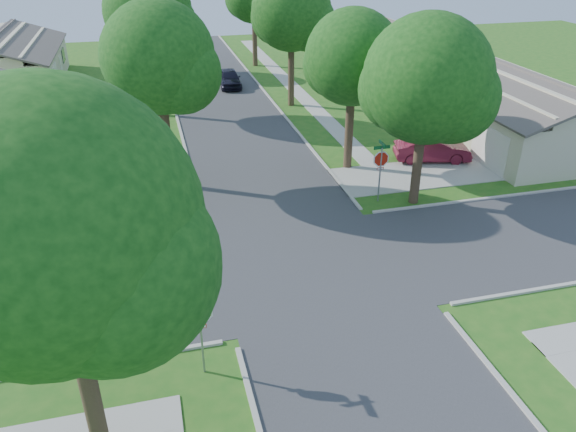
# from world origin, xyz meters

# --- Properties ---
(ground) EXTENTS (100.00, 100.00, 0.00)m
(ground) POSITION_xyz_m (0.00, 0.00, 0.00)
(ground) COLOR #245D19
(ground) RESTS_ON ground
(road_ns) EXTENTS (7.00, 100.00, 0.02)m
(road_ns) POSITION_xyz_m (0.00, 0.00, 0.00)
(road_ns) COLOR #333335
(road_ns) RESTS_ON ground
(sidewalk_ne) EXTENTS (1.20, 40.00, 0.04)m
(sidewalk_ne) POSITION_xyz_m (6.10, 26.00, 0.02)
(sidewalk_ne) COLOR #9E9B91
(sidewalk_ne) RESTS_ON ground
(sidewalk_nw) EXTENTS (1.20, 40.00, 0.04)m
(sidewalk_nw) POSITION_xyz_m (-6.10, 26.00, 0.02)
(sidewalk_nw) COLOR #9E9B91
(sidewalk_nw) RESTS_ON ground
(driveway) EXTENTS (8.80, 3.60, 0.05)m
(driveway) POSITION_xyz_m (7.90, 7.10, 0.03)
(driveway) COLOR #9E9B91
(driveway) RESTS_ON ground
(stop_sign_sw) EXTENTS (1.05, 0.80, 2.98)m
(stop_sign_sw) POSITION_xyz_m (-4.70, -4.70, 2.03)
(stop_sign_sw) COLOR gray
(stop_sign_sw) RESTS_ON ground
(stop_sign_ne) EXTENTS (1.05, 0.80, 2.98)m
(stop_sign_ne) POSITION_xyz_m (4.70, 4.70, 2.03)
(stop_sign_ne) COLOR gray
(stop_sign_ne) RESTS_ON ground
(tree_e_near) EXTENTS (4.97, 4.80, 8.28)m
(tree_e_near) POSITION_xyz_m (4.75, 9.01, 5.64)
(tree_e_near) COLOR #38281C
(tree_e_near) RESTS_ON ground
(tree_e_mid) EXTENTS (5.59, 5.40, 9.21)m
(tree_e_mid) POSITION_xyz_m (4.76, 21.01, 6.25)
(tree_e_mid) COLOR #38281C
(tree_e_mid) RESTS_ON ground
(tree_w_near) EXTENTS (5.38, 5.20, 8.97)m
(tree_w_near) POSITION_xyz_m (-4.64, 9.01, 6.12)
(tree_w_near) COLOR #38281C
(tree_w_near) RESTS_ON ground
(tree_w_mid) EXTENTS (5.80, 5.60, 9.56)m
(tree_w_mid) POSITION_xyz_m (-4.64, 21.01, 6.49)
(tree_w_mid) COLOR #38281C
(tree_w_mid) RESTS_ON ground
(tree_w_far) EXTENTS (4.76, 4.60, 8.04)m
(tree_w_far) POSITION_xyz_m (-4.65, 34.01, 5.51)
(tree_w_far) COLOR #38281C
(tree_w_far) RESTS_ON ground
(tree_sw_corner) EXTENTS (6.21, 6.00, 9.55)m
(tree_sw_corner) POSITION_xyz_m (-7.44, -6.99, 6.26)
(tree_sw_corner) COLOR #38281C
(tree_sw_corner) RESTS_ON ground
(tree_ne_corner) EXTENTS (5.80, 5.60, 8.66)m
(tree_ne_corner) POSITION_xyz_m (6.36, 4.21, 5.59)
(tree_ne_corner) COLOR #38281C
(tree_ne_corner) RESTS_ON ground
(house_ne_near) EXTENTS (8.42, 13.60, 4.23)m
(house_ne_near) POSITION_xyz_m (15.99, 11.00, 1.52)
(house_ne_near) COLOR beige
(house_ne_near) RESTS_ON ground
(house_ne_far) EXTENTS (8.42, 13.60, 4.23)m
(house_ne_far) POSITION_xyz_m (15.99, 29.00, 1.52)
(house_ne_far) COLOR beige
(house_ne_far) RESTS_ON ground
(house_nw_far) EXTENTS (8.42, 13.60, 4.23)m
(house_nw_far) POSITION_xyz_m (-15.99, 32.00, 1.52)
(house_nw_far) COLOR beige
(house_nw_far) RESTS_ON ground
(car_driveway) EXTENTS (4.36, 2.39, 1.36)m
(car_driveway) POSITION_xyz_m (9.54, 8.70, 0.68)
(car_driveway) COLOR maroon
(car_driveway) RESTS_ON ground
(car_curb_east) EXTENTS (1.79, 4.13, 1.39)m
(car_curb_east) POSITION_xyz_m (1.20, 27.18, 0.69)
(car_curb_east) COLOR black
(car_curb_east) RESTS_ON ground
(car_curb_west) EXTENTS (2.52, 5.30, 1.49)m
(car_curb_west) POSITION_xyz_m (-1.20, 41.59, 0.75)
(car_curb_west) COLOR black
(car_curb_west) RESTS_ON ground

